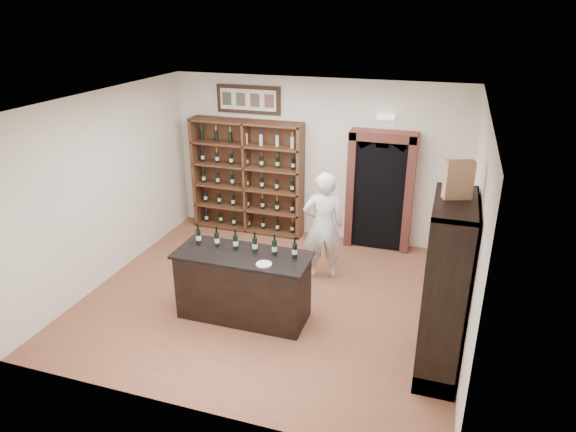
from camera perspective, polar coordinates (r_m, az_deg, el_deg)
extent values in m
plane|color=brown|center=(8.00, -1.86, -8.99)|extent=(5.50, 5.50, 0.00)
plane|color=white|center=(6.93, -2.17, 12.69)|extent=(5.50, 5.50, 0.00)
cube|color=silver|center=(9.60, 3.08, 6.23)|extent=(5.50, 0.04, 3.00)
cube|color=silver|center=(8.62, -19.50, 3.05)|extent=(0.04, 5.00, 3.00)
cube|color=silver|center=(6.96, 19.83, -1.54)|extent=(0.04, 5.00, 3.00)
cube|color=#52321C|center=(10.08, -4.18, 4.63)|extent=(2.20, 0.02, 2.20)
cube|color=#52321C|center=(10.37, -10.07, 4.84)|extent=(0.06, 0.38, 2.20)
cube|color=#52321C|center=(9.58, 1.38, 3.73)|extent=(0.06, 0.38, 2.20)
cube|color=#52321C|center=(9.93, -4.57, 4.33)|extent=(0.04, 0.38, 2.20)
cube|color=#52321C|center=(10.30, -4.39, -1.29)|extent=(2.18, 0.38, 0.04)
cube|color=#52321C|center=(10.14, -4.46, 0.91)|extent=(2.18, 0.38, 0.04)
cube|color=#52321C|center=(9.99, -4.53, 3.17)|extent=(2.18, 0.38, 0.03)
cube|color=#52321C|center=(9.86, -4.61, 5.50)|extent=(2.18, 0.38, 0.04)
cube|color=#52321C|center=(9.75, -4.68, 7.88)|extent=(2.18, 0.38, 0.04)
cube|color=#52321C|center=(9.65, -4.76, 10.32)|extent=(2.18, 0.38, 0.04)
cube|color=black|center=(9.74, -4.43, 12.78)|extent=(1.25, 0.04, 0.52)
cube|color=black|center=(9.35, 10.18, 2.60)|extent=(0.97, 0.29, 2.05)
cube|color=#99473B|center=(9.40, 7.07, 3.02)|extent=(0.14, 0.35, 2.15)
cube|color=#99473B|center=(9.28, 13.31, 2.32)|extent=(0.14, 0.35, 2.15)
cube|color=#99473B|center=(9.04, 10.61, 8.74)|extent=(1.15, 0.35, 0.16)
cube|color=white|center=(9.08, 10.84, 10.78)|extent=(0.30, 0.10, 0.10)
cube|color=black|center=(7.35, -4.98, -7.91)|extent=(1.80, 0.70, 0.94)
cube|color=black|center=(7.11, -5.11, -4.35)|extent=(1.88, 0.78, 0.04)
cylinder|color=black|center=(7.44, -9.92, -2.28)|extent=(0.07, 0.07, 0.21)
cylinder|color=beige|center=(7.44, -9.91, -2.39)|extent=(0.07, 0.07, 0.07)
cylinder|color=black|center=(7.37, -10.00, -1.22)|extent=(0.03, 0.03, 0.09)
cylinder|color=black|center=(7.31, -7.91, -2.59)|extent=(0.07, 0.07, 0.21)
cylinder|color=beige|center=(7.32, -7.91, -2.69)|extent=(0.07, 0.07, 0.07)
cylinder|color=black|center=(7.25, -7.97, -1.51)|extent=(0.03, 0.03, 0.09)
cylinder|color=black|center=(7.20, -5.84, -2.90)|extent=(0.07, 0.07, 0.21)
cylinder|color=beige|center=(7.21, -5.84, -3.00)|extent=(0.07, 0.07, 0.07)
cylinder|color=black|center=(7.14, -5.89, -1.81)|extent=(0.03, 0.03, 0.09)
cylinder|color=black|center=(7.10, -3.70, -3.21)|extent=(0.07, 0.07, 0.21)
cylinder|color=beige|center=(7.10, -3.70, -3.32)|extent=(0.07, 0.07, 0.07)
cylinder|color=black|center=(7.03, -3.73, -2.11)|extent=(0.03, 0.03, 0.09)
cylinder|color=black|center=(7.01, -1.51, -3.53)|extent=(0.07, 0.07, 0.21)
cylinder|color=beige|center=(7.01, -1.50, -3.64)|extent=(0.07, 0.07, 0.07)
cylinder|color=black|center=(6.94, -1.52, -2.42)|extent=(0.03, 0.03, 0.09)
cylinder|color=black|center=(6.92, 0.75, -3.85)|extent=(0.07, 0.07, 0.21)
cylinder|color=beige|center=(6.93, 0.75, -3.96)|extent=(0.07, 0.07, 0.07)
cylinder|color=black|center=(6.86, 0.76, -2.73)|extent=(0.03, 0.03, 0.09)
cube|color=black|center=(6.32, 19.15, -8.00)|extent=(0.02, 1.20, 2.20)
cube|color=black|center=(5.81, 16.85, -10.53)|extent=(0.48, 0.04, 2.20)
cube|color=black|center=(6.83, 17.24, -5.40)|extent=(0.48, 0.04, 2.20)
cube|color=black|center=(5.87, 18.24, 1.42)|extent=(0.48, 1.20, 0.04)
cube|color=black|center=(6.84, 16.11, -14.89)|extent=(0.48, 1.20, 0.24)
cube|color=black|center=(6.71, 16.33, -13.32)|extent=(0.48, 1.16, 0.03)
cube|color=black|center=(6.41, 16.86, -9.31)|extent=(0.48, 1.16, 0.03)
cube|color=black|center=(6.15, 17.43, -4.93)|extent=(0.48, 1.16, 0.03)
imported|color=silver|center=(8.20, 3.93, -1.13)|extent=(0.77, 0.64, 1.80)
cylinder|color=beige|center=(6.78, -2.69, -5.37)|extent=(0.21, 0.21, 0.02)
cube|color=tan|center=(5.87, 18.43, 3.84)|extent=(0.33, 0.22, 0.43)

